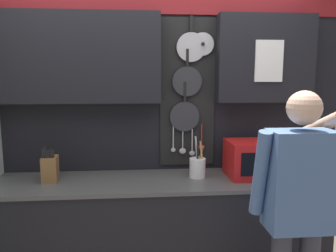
{
  "coord_description": "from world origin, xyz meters",
  "views": [
    {
      "loc": [
        -0.15,
        -2.44,
        1.7
      ],
      "look_at": [
        0.07,
        0.18,
        1.31
      ],
      "focal_mm": 35.0,
      "sensor_mm": 36.0,
      "label": 1
    }
  ],
  "objects_px": {
    "microwave": "(257,159)",
    "knife_block": "(50,168)",
    "utensil_crock": "(198,167)",
    "person": "(298,201)"
  },
  "relations": [
    {
      "from": "microwave",
      "to": "knife_block",
      "type": "bearing_deg",
      "value": 179.98
    },
    {
      "from": "utensil_crock",
      "to": "knife_block",
      "type": "bearing_deg",
      "value": -179.93
    },
    {
      "from": "knife_block",
      "to": "person",
      "type": "bearing_deg",
      "value": -22.42
    },
    {
      "from": "knife_block",
      "to": "utensil_crock",
      "type": "xyz_separation_m",
      "value": [
        1.13,
        0.0,
        -0.02
      ]
    },
    {
      "from": "person",
      "to": "utensil_crock",
      "type": "bearing_deg",
      "value": 126.19
    },
    {
      "from": "person",
      "to": "microwave",
      "type": "bearing_deg",
      "value": 91.36
    },
    {
      "from": "microwave",
      "to": "person",
      "type": "xyz_separation_m",
      "value": [
        0.02,
        -0.67,
        -0.1
      ]
    },
    {
      "from": "utensil_crock",
      "to": "person",
      "type": "distance_m",
      "value": 0.83
    },
    {
      "from": "microwave",
      "to": "person",
      "type": "bearing_deg",
      "value": -88.64
    },
    {
      "from": "microwave",
      "to": "knife_block",
      "type": "relative_size",
      "value": 1.68
    }
  ]
}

